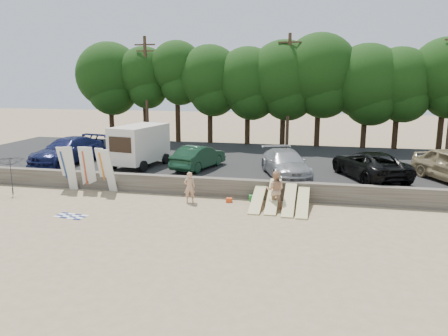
{
  "coord_description": "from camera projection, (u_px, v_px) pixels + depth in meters",
  "views": [
    {
      "loc": [
        4.56,
        -19.36,
        6.36
      ],
      "look_at": [
        -0.37,
        3.0,
        1.57
      ],
      "focal_mm": 35.0,
      "sensor_mm": 36.0,
      "label": 1
    }
  ],
  "objects": [
    {
      "name": "ground",
      "position": [
        218.0,
        213.0,
        20.77
      ],
      "size": [
        120.0,
        120.0,
        0.0
      ],
      "primitive_type": "plane",
      "color": "tan",
      "rests_on": "ground"
    },
    {
      "name": "seawall",
      "position": [
        231.0,
        188.0,
        23.54
      ],
      "size": [
        44.0,
        0.5,
        1.0
      ],
      "primitive_type": "cube",
      "color": "#6B6356",
      "rests_on": "ground"
    },
    {
      "name": "parking_lot",
      "position": [
        252.0,
        164.0,
        30.74
      ],
      "size": [
        44.0,
        14.5,
        0.7
      ],
      "primitive_type": "cube",
      "color": "#282828",
      "rests_on": "ground"
    },
    {
      "name": "treeline",
      "position": [
        274.0,
        76.0,
        36.14
      ],
      "size": [
        33.67,
        6.21,
        9.18
      ],
      "color": "#382616",
      "rests_on": "parking_lot"
    },
    {
      "name": "utility_poles",
      "position": [
        288.0,
        89.0,
        34.53
      ],
      "size": [
        25.8,
        0.26,
        9.0
      ],
      "color": "#473321",
      "rests_on": "parking_lot"
    },
    {
      "name": "box_trailer",
      "position": [
        140.0,
        144.0,
        27.88
      ],
      "size": [
        2.94,
        4.44,
        2.64
      ],
      "rotation": [
        0.0,
        0.0,
        -0.18
      ],
      "color": "beige",
      "rests_on": "parking_lot"
    },
    {
      "name": "car_0",
      "position": [
        68.0,
        151.0,
        29.06
      ],
      "size": [
        3.49,
        6.2,
        1.7
      ],
      "primitive_type": "imported",
      "rotation": [
        0.0,
        0.0,
        -0.2
      ],
      "color": "#141A47",
      "rests_on": "parking_lot"
    },
    {
      "name": "car_1",
      "position": [
        199.0,
        157.0,
        27.36
      ],
      "size": [
        2.64,
        4.71,
        1.47
      ],
      "primitive_type": "imported",
      "rotation": [
        0.0,
        0.0,
        2.88
      ],
      "color": "#133621",
      "rests_on": "parking_lot"
    },
    {
      "name": "car_2",
      "position": [
        285.0,
        163.0,
        25.22
      ],
      "size": [
        3.68,
        5.61,
        1.51
      ],
      "primitive_type": "imported",
      "rotation": [
        0.0,
        0.0,
        0.33
      ],
      "color": "#959699",
      "rests_on": "parking_lot"
    },
    {
      "name": "car_3",
      "position": [
        369.0,
        165.0,
        24.81
      ],
      "size": [
        4.6,
        6.17,
        1.56
      ],
      "primitive_type": "imported",
      "rotation": [
        0.0,
        0.0,
        3.55
      ],
      "color": "black",
      "rests_on": "parking_lot"
    },
    {
      "name": "surfboard_upright_0",
      "position": [
        65.0,
        168.0,
        25.06
      ],
      "size": [
        0.5,
        0.79,
        2.51
      ],
      "primitive_type": "cube",
      "rotation": [
        0.28,
        0.0,
        0.0
      ],
      "color": "silver",
      "rests_on": "ground"
    },
    {
      "name": "surfboard_upright_1",
      "position": [
        71.0,
        168.0,
        24.7
      ],
      "size": [
        0.55,
        0.57,
        2.57
      ],
      "primitive_type": "cube",
      "rotation": [
        0.18,
        0.0,
        0.1
      ],
      "color": "silver",
      "rests_on": "ground"
    },
    {
      "name": "surfboard_upright_2",
      "position": [
        85.0,
        168.0,
        24.77
      ],
      "size": [
        0.59,
        0.65,
        2.56
      ],
      "primitive_type": "cube",
      "rotation": [
        0.2,
        0.0,
        0.16
      ],
      "color": "silver",
      "rests_on": "ground"
    },
    {
      "name": "surfboard_upright_3",
      "position": [
        91.0,
        169.0,
        24.68
      ],
      "size": [
        0.55,
        0.63,
        2.56
      ],
      "primitive_type": "cube",
      "rotation": [
        0.21,
        0.0,
        0.09
      ],
      "color": "silver",
      "rests_on": "ground"
    },
    {
      "name": "surfboard_upright_4",
      "position": [
        103.0,
        169.0,
        24.58
      ],
      "size": [
        0.51,
        0.75,
        2.52
      ],
      "primitive_type": "cube",
      "rotation": [
        0.27,
        0.0,
        -0.02
      ],
      "color": "silver",
      "rests_on": "ground"
    },
    {
      "name": "surfboard_upright_5",
      "position": [
        109.0,
        171.0,
        24.22
      ],
      "size": [
        0.55,
        0.81,
        2.51
      ],
      "primitive_type": "cube",
      "rotation": [
        0.28,
        0.0,
        -0.06
      ],
      "color": "silver",
      "rests_on": "ground"
    },
    {
      "name": "surfboard_low_0",
      "position": [
        258.0,
        198.0,
        21.78
      ],
      "size": [
        0.56,
        2.92,
        0.84
      ],
      "primitive_type": "cube",
      "rotation": [
        0.26,
        0.0,
        0.0
      ],
      "color": "beige",
      "rests_on": "ground"
    },
    {
      "name": "surfboard_low_1",
      "position": [
        273.0,
        196.0,
        21.58
      ],
      "size": [
        0.56,
        2.82,
        1.15
      ],
      "primitive_type": "cube",
      "rotation": [
        0.37,
        0.0,
        0.0
      ],
      "color": "beige",
      "rests_on": "ground"
    },
    {
      "name": "surfboard_low_2",
      "position": [
        289.0,
        199.0,
        21.29
      ],
      "size": [
        0.56,
        2.87,
        0.99
      ],
      "primitive_type": "cube",
      "rotation": [
        0.31,
        0.0,
        0.0
      ],
      "color": "beige",
      "rests_on": "ground"
    },
    {
      "name": "surfboard_low_3",
      "position": [
        303.0,
        202.0,
        21.13
      ],
      "size": [
        0.56,
        2.92,
        0.85
      ],
      "primitive_type": "cube",
      "rotation": [
        0.26,
        0.0,
        0.0
      ],
      "color": "beige",
      "rests_on": "ground"
    },
    {
      "name": "beachgoer_a",
      "position": [
        190.0,
        187.0,
        22.44
      ],
      "size": [
        0.69,
        0.57,
        1.61
      ],
      "primitive_type": "imported",
      "rotation": [
        0.0,
        0.0,
        3.51
      ],
      "color": "tan",
      "rests_on": "ground"
    },
    {
      "name": "beachgoer_b",
      "position": [
        275.0,
        190.0,
        21.35
      ],
      "size": [
        0.92,
        0.72,
        1.88
      ],
      "primitive_type": "imported",
      "rotation": [
        0.0,
        0.0,
        3.14
      ],
      "color": "tan",
      "rests_on": "ground"
    },
    {
      "name": "cooler",
      "position": [
        253.0,
        198.0,
        22.76
      ],
      "size": [
        0.46,
        0.4,
        0.32
      ],
      "primitive_type": "cube",
      "rotation": [
        0.0,
        0.0,
        0.32
      ],
      "color": "green",
      "rests_on": "ground"
    },
    {
      "name": "gear_bag",
      "position": [
        229.0,
        200.0,
        22.59
      ],
      "size": [
        0.31,
        0.27,
        0.22
      ],
      "primitive_type": "cube",
      "rotation": [
        0.0,
        0.0,
        0.06
      ],
      "color": "#E34B1A",
      "rests_on": "ground"
    },
    {
      "name": "beach_towel",
      "position": [
        71.0,
        216.0,
        20.33
      ],
      "size": [
        1.69,
        1.69,
        0.0
      ],
      "primitive_type": "plane",
      "rotation": [
        0.0,
        0.0,
        -0.14
      ],
      "color": "white",
      "rests_on": "ground"
    },
    {
      "name": "beach_umbrella",
      "position": [
        11.0,
        175.0,
        23.96
      ],
      "size": [
        2.39,
        2.44,
        2.13
      ],
      "primitive_type": "imported",
      "rotation": [
        0.0,
        0.0,
        0.03
      ],
      "color": "black",
      "rests_on": "ground"
    }
  ]
}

